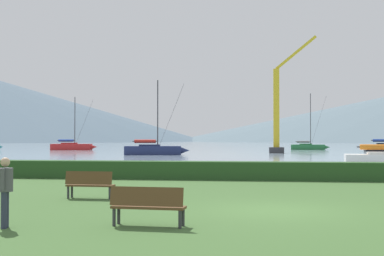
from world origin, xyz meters
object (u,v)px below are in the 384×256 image
object	(u,v)px
person_standing_walker	(5,186)
park_bench_under_tree	(148,204)
sailboat_slip_9	(72,146)
sailboat_slip_0	(308,147)
sailboat_slip_7	(154,150)
dock_crane	(278,116)
park_bench_near_path	(90,183)

from	to	relation	value
person_standing_walker	park_bench_under_tree	bearing A→B (deg)	-2.58
sailboat_slip_9	sailboat_slip_0	bearing A→B (deg)	4.37
sailboat_slip_7	person_standing_walker	bearing A→B (deg)	-91.51
sailboat_slip_0	dock_crane	distance (m)	21.66
sailboat_slip_0	park_bench_near_path	xyz separation A→B (m)	(-14.08, -75.29, -0.03)
sailboat_slip_9	sailboat_slip_7	bearing A→B (deg)	-56.13
park_bench_under_tree	person_standing_walker	size ratio (longest dim) A/B	1.09
sailboat_slip_9	park_bench_under_tree	bearing A→B (deg)	-74.21
person_standing_walker	park_bench_near_path	bearing A→B (deg)	76.06
park_bench_near_path	park_bench_under_tree	bearing A→B (deg)	-56.60
park_bench_under_tree	dock_crane	bearing A→B (deg)	89.21
sailboat_slip_0	dock_crane	bearing A→B (deg)	-101.11
sailboat_slip_7	sailboat_slip_9	bearing A→B (deg)	120.45
sailboat_slip_9	dock_crane	xyz separation A→B (m)	(34.25, -13.04, 4.47)
sailboat_slip_7	person_standing_walker	xyz separation A→B (m)	(7.08, -51.25, 0.32)
sailboat_slip_7	park_bench_near_path	distance (m)	45.90
park_bench_under_tree	sailboat_slip_9	bearing A→B (deg)	115.72
sailboat_slip_0	park_bench_under_tree	size ratio (longest dim) A/B	5.44
sailboat_slip_7	dock_crane	xyz separation A→B (m)	(15.36, 9.60, 4.46)
sailboat_slip_9	person_standing_walker	xyz separation A→B (m)	(25.96, -73.89, 0.33)
sailboat_slip_9	park_bench_near_path	size ratio (longest dim) A/B	5.38
park_bench_under_tree	person_standing_walker	bearing A→B (deg)	-165.33
sailboat_slip_0	sailboat_slip_9	bearing A→B (deg)	-164.70
sailboat_slip_0	sailboat_slip_9	world-z (taller)	sailboat_slip_0
park_bench_under_tree	dock_crane	distance (m)	60.61
park_bench_near_path	park_bench_under_tree	distance (m)	6.19
dock_crane	person_standing_walker	bearing A→B (deg)	-97.75
sailboat_slip_7	sailboat_slip_9	xyz separation A→B (m)	(-18.88, 22.64, -0.01)
sailboat_slip_0	sailboat_slip_9	xyz separation A→B (m)	(-40.11, -7.31, 0.07)
sailboat_slip_7	person_standing_walker	size ratio (longest dim) A/B	5.56
park_bench_near_path	person_standing_walker	world-z (taller)	person_standing_walker
sailboat_slip_9	park_bench_near_path	bearing A→B (deg)	-75.01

